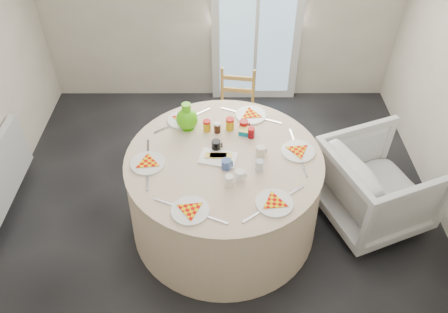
{
  "coord_description": "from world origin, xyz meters",
  "views": [
    {
      "loc": [
        0.03,
        -2.56,
        3.11
      ],
      "look_at": [
        0.04,
        -0.05,
        0.8
      ],
      "focal_mm": 35.0,
      "sensor_mm": 36.0,
      "label": 1
    }
  ],
  "objects_px": {
    "armchair": "(377,185)",
    "green_pitcher": "(187,120)",
    "radiator": "(2,173)",
    "wooden_chair": "(236,107)",
    "table": "(224,193)"
  },
  "relations": [
    {
      "from": "wooden_chair",
      "to": "radiator",
      "type": "bearing_deg",
      "value": -150.02
    },
    {
      "from": "wooden_chair",
      "to": "armchair",
      "type": "height_order",
      "value": "wooden_chair"
    },
    {
      "from": "table",
      "to": "green_pitcher",
      "type": "relative_size",
      "value": 6.79
    },
    {
      "from": "radiator",
      "to": "wooden_chair",
      "type": "relative_size",
      "value": 1.19
    },
    {
      "from": "radiator",
      "to": "wooden_chair",
      "type": "distance_m",
      "value": 2.27
    },
    {
      "from": "wooden_chair",
      "to": "green_pitcher",
      "type": "bearing_deg",
      "value": -113.05
    },
    {
      "from": "table",
      "to": "armchair",
      "type": "xyz_separation_m",
      "value": [
        1.32,
        0.08,
        0.02
      ]
    },
    {
      "from": "radiator",
      "to": "table",
      "type": "relative_size",
      "value": 0.62
    },
    {
      "from": "wooden_chair",
      "to": "armchair",
      "type": "distance_m",
      "value": 1.58
    },
    {
      "from": "radiator",
      "to": "table",
      "type": "height_order",
      "value": "table"
    },
    {
      "from": "armchair",
      "to": "green_pitcher",
      "type": "xyz_separation_m",
      "value": [
        -1.63,
        0.3,
        0.48
      ]
    },
    {
      "from": "wooden_chair",
      "to": "green_pitcher",
      "type": "relative_size",
      "value": 3.52
    },
    {
      "from": "radiator",
      "to": "wooden_chair",
      "type": "bearing_deg",
      "value": 22.14
    },
    {
      "from": "table",
      "to": "wooden_chair",
      "type": "distance_m",
      "value": 1.11
    },
    {
      "from": "wooden_chair",
      "to": "green_pitcher",
      "type": "height_order",
      "value": "green_pitcher"
    }
  ]
}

